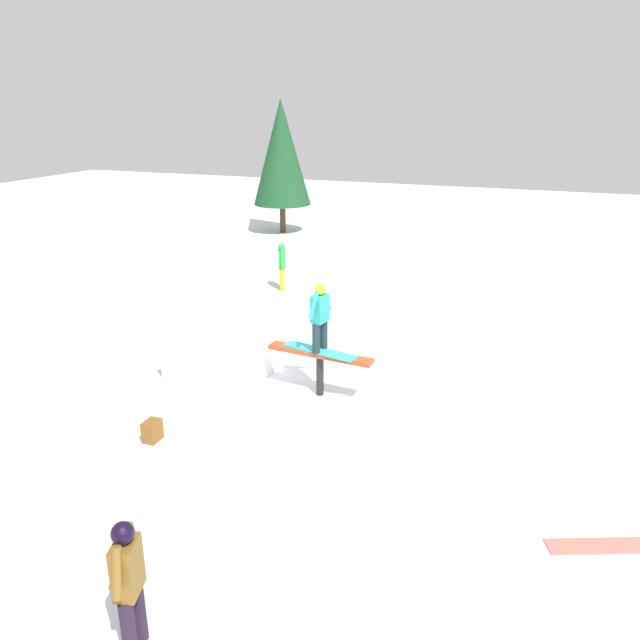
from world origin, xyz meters
name	(u,v)px	position (x,y,z in m)	size (l,w,h in m)	color
ground_plane	(320,394)	(0.00, 0.00, 0.00)	(60.00, 60.00, 0.00)	white
rail_feature	(320,359)	(0.00, 0.00, 0.70)	(2.02, 0.47, 0.85)	black
snow_kicker_ramp	(222,358)	(-2.13, 0.20, 0.32)	(1.80, 1.50, 0.65)	white
main_rider_on_rail	(320,319)	(0.00, 0.00, 1.47)	(1.45, 0.71, 1.27)	#30C1C2
bystander_brown	(129,581)	(0.30, -5.89, 0.83)	(0.30, 0.63, 1.49)	#25192A
bystander_green	(282,264)	(-3.35, 5.86, 0.76)	(0.33, 0.58, 1.35)	gold
loose_snowboard_coral	(606,546)	(4.70, -2.64, 0.01)	(1.45, 0.28, 0.02)	#F26A5C
backpack_on_snow	(152,431)	(-1.91, -2.46, 0.17)	(0.30, 0.22, 0.34)	brown
pine_tree_far	(281,152)	(-6.64, 13.33, 3.15)	(2.28, 2.28, 5.17)	#4C331E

